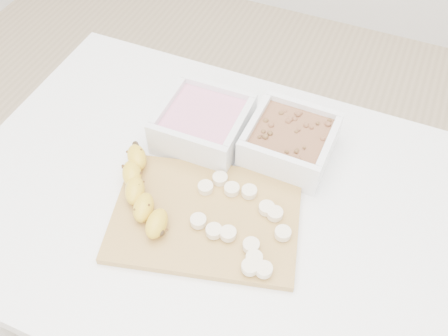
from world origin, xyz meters
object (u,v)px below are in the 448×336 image
at_px(bowl_yogurt, 203,123).
at_px(cutting_board, 206,217).
at_px(bowl_granola, 290,141).
at_px(banana, 143,192).
at_px(table, 218,227).

distance_m(bowl_yogurt, cutting_board, 0.20).
bearing_deg(bowl_granola, banana, -133.64).
height_order(bowl_granola, cutting_board, bowl_granola).
xyz_separation_m(bowl_yogurt, bowl_granola, (0.17, 0.02, -0.00)).
xyz_separation_m(bowl_yogurt, cutting_board, (0.09, -0.18, -0.03)).
distance_m(table, cutting_board, 0.11).
xyz_separation_m(table, cutting_board, (-0.00, -0.05, 0.10)).
distance_m(cutting_board, banana, 0.12).
xyz_separation_m(cutting_board, banana, (-0.12, -0.01, 0.03)).
height_order(table, bowl_granola, bowl_granola).
distance_m(bowl_yogurt, banana, 0.20).
distance_m(bowl_yogurt, bowl_granola, 0.18).
xyz_separation_m(table, bowl_granola, (0.09, 0.16, 0.13)).
bearing_deg(banana, bowl_yogurt, 50.08).
bearing_deg(cutting_board, bowl_yogurt, 115.51).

